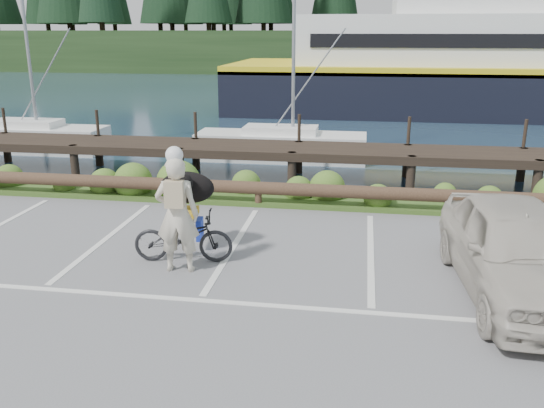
{
  "coord_description": "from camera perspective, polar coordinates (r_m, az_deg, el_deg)",
  "views": [
    {
      "loc": [
        2.35,
        -8.14,
        3.97
      ],
      "look_at": [
        0.86,
        1.25,
        1.1
      ],
      "focal_mm": 38.0,
      "sensor_mm": 36.0,
      "label": 1
    }
  ],
  "objects": [
    {
      "name": "dog",
      "position": [
        10.65,
        -8.42,
        1.64
      ],
      "size": [
        0.62,
        1.08,
        0.59
      ],
      "primitive_type": "ellipsoid",
      "rotation": [
        0.0,
        0.0,
        1.69
      ],
      "color": "black",
      "rests_on": "bicycle"
    },
    {
      "name": "bicycle",
      "position": [
        10.35,
        -8.79,
        -3.23
      ],
      "size": [
        1.82,
        0.82,
        0.92
      ],
      "primitive_type": "imported",
      "rotation": [
        0.0,
        0.0,
        1.69
      ],
      "color": "black",
      "rests_on": "ground"
    },
    {
      "name": "vegetation_strip",
      "position": [
        14.2,
        -0.85,
        0.77
      ],
      "size": [
        34.0,
        1.6,
        0.1
      ],
      "primitive_type": "cube",
      "color": "#3D5B21",
      "rests_on": "ground"
    },
    {
      "name": "ground",
      "position": [
        9.36,
        -6.47,
        -8.41
      ],
      "size": [
        72.0,
        72.0,
        0.0
      ],
      "primitive_type": "plane",
      "color": "slate"
    },
    {
      "name": "cyclist",
      "position": [
        9.8,
        -9.37,
        -1.06
      ],
      "size": [
        0.78,
        0.56,
        2.01
      ],
      "primitive_type": "imported",
      "rotation": [
        0.0,
        0.0,
        3.26
      ],
      "color": "beige",
      "rests_on": "ground"
    },
    {
      "name": "log_rail",
      "position": [
        13.55,
        -1.36,
        -0.24
      ],
      "size": [
        32.0,
        0.3,
        0.6
      ],
      "primitive_type": null,
      "color": "#443021",
      "rests_on": "ground"
    },
    {
      "name": "parked_car",
      "position": [
        9.64,
        23.13,
        -4.16
      ],
      "size": [
        2.06,
        4.48,
        1.49
      ],
      "primitive_type": "imported",
      "rotation": [
        0.0,
        0.0,
        0.07
      ],
      "color": "#BAB1A3",
      "rests_on": "ground"
    },
    {
      "name": "harbor_backdrop",
      "position": [
        86.77,
        7.97,
        14.02
      ],
      "size": [
        170.0,
        160.0,
        30.0
      ],
      "color": "#1C3043",
      "rests_on": "ground"
    }
  ]
}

